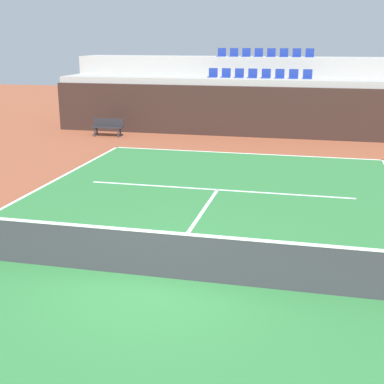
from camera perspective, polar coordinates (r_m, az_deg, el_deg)
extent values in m
plane|color=brown|center=(10.56, -3.70, -9.16)|extent=(80.00, 80.00, 0.00)
cube|color=#2D7238|center=(10.56, -3.70, -9.14)|extent=(11.00, 24.00, 0.01)
cube|color=white|center=(21.73, 5.45, 4.17)|extent=(11.00, 0.10, 0.00)
cube|color=white|center=(16.41, 2.76, 0.25)|extent=(8.26, 0.10, 0.00)
cube|color=white|center=(13.42, 0.25, -3.42)|extent=(0.10, 6.40, 0.00)
cube|color=black|center=(25.37, 6.76, 8.54)|extent=(19.94, 0.30, 2.36)
cube|color=#9E9E99|center=(26.68, 7.11, 9.23)|extent=(19.94, 2.40, 2.66)
cube|color=#9E9E99|center=(29.01, 7.68, 10.68)|extent=(19.94, 2.40, 3.59)
cube|color=navy|center=(26.90, 2.21, 12.28)|extent=(0.44, 0.44, 0.04)
cube|color=navy|center=(27.08, 2.30, 12.78)|extent=(0.44, 0.04, 0.40)
cube|color=navy|center=(26.78, 3.63, 12.25)|extent=(0.44, 0.44, 0.04)
cube|color=navy|center=(26.96, 3.71, 12.74)|extent=(0.44, 0.04, 0.40)
cube|color=navy|center=(26.68, 5.06, 12.20)|extent=(0.44, 0.44, 0.04)
cube|color=navy|center=(26.86, 5.13, 12.70)|extent=(0.44, 0.04, 0.40)
cube|color=navy|center=(26.59, 6.50, 12.15)|extent=(0.44, 0.44, 0.04)
cube|color=navy|center=(26.78, 6.56, 12.65)|extent=(0.44, 0.04, 0.40)
cube|color=navy|center=(26.52, 7.94, 12.09)|extent=(0.44, 0.44, 0.04)
cube|color=navy|center=(26.71, 8.00, 12.59)|extent=(0.44, 0.04, 0.40)
cube|color=navy|center=(26.47, 9.39, 12.02)|extent=(0.44, 0.44, 0.04)
cube|color=navy|center=(26.65, 9.45, 12.52)|extent=(0.44, 0.04, 0.40)
cube|color=navy|center=(26.43, 10.85, 11.95)|extent=(0.44, 0.44, 0.04)
cube|color=navy|center=(26.62, 10.90, 12.45)|extent=(0.44, 0.04, 0.40)
cube|color=navy|center=(26.41, 12.31, 11.86)|extent=(0.44, 0.44, 0.04)
cube|color=navy|center=(26.59, 12.35, 12.36)|extent=(0.44, 0.04, 0.40)
cube|color=navy|center=(29.21, 3.17, 14.40)|extent=(0.44, 0.44, 0.04)
cube|color=navy|center=(29.40, 3.24, 14.84)|extent=(0.44, 0.04, 0.40)
cube|color=navy|center=(29.10, 4.49, 14.37)|extent=(0.44, 0.44, 0.04)
cube|color=navy|center=(29.29, 4.56, 14.81)|extent=(0.44, 0.04, 0.40)
cube|color=navy|center=(29.01, 5.81, 14.33)|extent=(0.44, 0.44, 0.04)
cube|color=navy|center=(29.20, 5.88, 14.77)|extent=(0.44, 0.04, 0.40)
cube|color=navy|center=(28.93, 7.15, 14.29)|extent=(0.44, 0.44, 0.04)
cube|color=navy|center=(29.12, 7.21, 14.73)|extent=(0.44, 0.04, 0.40)
cube|color=navy|center=(28.86, 8.49, 14.23)|extent=(0.44, 0.44, 0.04)
cube|color=navy|center=(29.06, 8.55, 14.68)|extent=(0.44, 0.04, 0.40)
cube|color=navy|center=(28.81, 9.84, 14.17)|extent=(0.44, 0.44, 0.04)
cube|color=navy|center=(29.01, 9.89, 14.62)|extent=(0.44, 0.04, 0.40)
cube|color=navy|center=(28.78, 11.19, 14.10)|extent=(0.44, 0.44, 0.04)
cube|color=navy|center=(28.97, 11.23, 14.55)|extent=(0.44, 0.04, 0.40)
cube|color=navy|center=(28.76, 12.54, 14.03)|extent=(0.44, 0.44, 0.04)
cube|color=navy|center=(28.95, 12.57, 14.47)|extent=(0.44, 0.04, 0.40)
cube|color=#333338|center=(10.37, -3.75, -6.82)|extent=(10.90, 0.02, 0.92)
cube|color=white|center=(10.19, -3.80, -4.31)|extent=(10.90, 0.04, 0.05)
cube|color=#232328|center=(25.70, -9.11, 6.90)|extent=(1.50, 0.40, 0.05)
cube|color=#232328|center=(25.83, -8.98, 7.45)|extent=(1.50, 0.04, 0.36)
cube|color=#2D2D33|center=(25.84, -10.44, 6.36)|extent=(0.06, 0.06, 0.42)
cube|color=#2D2D33|center=(25.39, -7.94, 6.30)|extent=(0.06, 0.06, 0.42)
cube|color=#2D2D33|center=(26.10, -10.20, 6.46)|extent=(0.06, 0.06, 0.42)
cube|color=#2D2D33|center=(25.65, -7.72, 6.40)|extent=(0.06, 0.06, 0.42)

